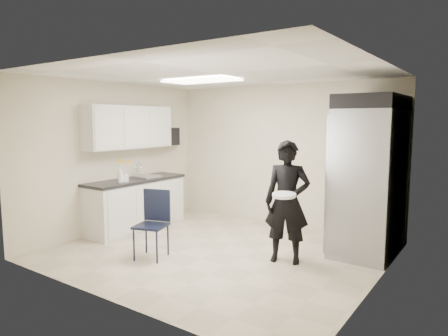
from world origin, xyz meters
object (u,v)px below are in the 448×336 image
Objects in this scene: folding_chair at (151,226)px; man_tuxedo at (287,202)px; lower_counter at (136,205)px; commercial_fridge at (370,182)px.

folding_chair is 0.55× the size of man_tuxedo.
commercial_fridge reaches higher than lower_counter.
commercial_fridge is at bearing 15.88° from lower_counter.
folding_chair is 1.94m from man_tuxedo.
folding_chair is at bearing -165.58° from man_tuxedo.
man_tuxedo is (-0.80, -1.07, -0.21)m from commercial_fridge.
folding_chair is (-2.44, -2.04, -0.58)m from commercial_fridge.
commercial_fridge is 1.25× the size of man_tuxedo.
man_tuxedo is (2.98, 0.00, 0.41)m from lower_counter.
folding_chair is at bearing -35.74° from lower_counter.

